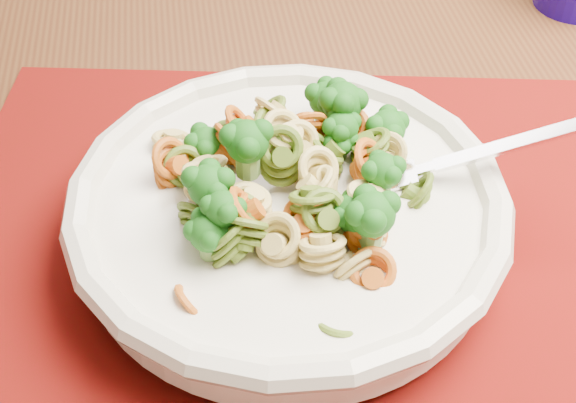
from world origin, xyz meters
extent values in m
cube|color=#432D16|center=(0.00, 0.00, 0.00)|extent=(4.00, 4.00, 0.01)
cube|color=#4A2B14|center=(-0.39, -0.15, 0.76)|extent=(1.37, 0.95, 0.04)
cube|color=#610408|center=(-0.39, -0.30, 0.78)|extent=(0.59, 0.52, 0.00)
cylinder|color=silver|center=(-0.40, -0.30, 0.79)|extent=(0.12, 0.12, 0.01)
cylinder|color=silver|center=(-0.40, -0.30, 0.81)|extent=(0.26, 0.26, 0.03)
torus|color=silver|center=(-0.40, -0.30, 0.83)|extent=(0.28, 0.28, 0.02)
camera|label=1|loc=(-0.49, -0.65, 1.18)|focal=50.00mm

